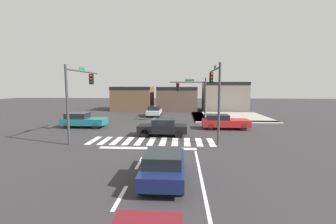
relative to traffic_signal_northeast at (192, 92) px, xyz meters
The scene contains 14 objects.
ground_plane 7.32m from the traffic_signal_northeast, 124.55° to the right, with size 120.00×120.00×0.00m, color #302D30.
crosswalk_near 11.00m from the traffic_signal_northeast, 110.34° to the right, with size 9.77×2.65×0.01m.
lane_markings 18.52m from the traffic_signal_northeast, 98.08° to the right, with size 6.80×24.25×0.01m.
bike_detector_marking 14.91m from the traffic_signal_northeast, 96.84° to the right, with size 1.07×1.07×0.01m.
curb_corner_northeast 7.33m from the traffic_signal_northeast, 40.54° to the left, with size 10.00×10.60×0.15m.
storefront_row 13.88m from the traffic_signal_northeast, 97.26° to the left, with size 23.60×6.68×5.04m.
traffic_signal_northeast is the anchor object (origin of this frame).
traffic_signal_southeast 8.48m from the traffic_signal_northeast, 80.04° to the right, with size 0.32×5.58×6.01m.
traffic_signal_southwest 13.18m from the traffic_signal_northeast, 136.39° to the right, with size 0.32×6.04×5.87m.
car_silver 8.03m from the traffic_signal_northeast, 134.41° to the left, with size 1.86×4.22×1.46m.
car_teal 12.68m from the traffic_signal_northeast, 160.20° to the right, with size 4.43×1.93×1.53m.
car_red 5.86m from the traffic_signal_northeast, 54.07° to the right, with size 4.64×1.90×1.47m.
car_navy 17.36m from the traffic_signal_northeast, 96.86° to the right, with size 1.84×4.27×1.40m.
car_black 8.67m from the traffic_signal_northeast, 110.69° to the right, with size 4.24×1.81×1.49m.
Camera 1 is at (2.37, -21.65, 4.29)m, focal length 24.02 mm.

